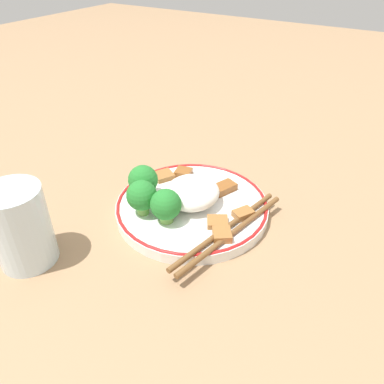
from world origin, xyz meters
The scene contains 15 objects.
ground_plane centered at (0.00, 0.00, 0.00)m, with size 3.00×3.00×0.00m, color #9E7A56.
plate centered at (0.00, 0.00, 0.01)m, with size 0.23×0.23×0.02m.
rice_mound centered at (0.00, 0.00, 0.04)m, with size 0.08×0.08×0.04m.
broccoli_back_left centered at (-0.03, 0.07, 0.05)m, with size 0.04×0.04×0.05m.
broccoli_back_center centered at (-0.06, 0.05, 0.05)m, with size 0.04×0.04×0.05m.
broccoli_back_right centered at (-0.05, 0.01, 0.04)m, with size 0.04×0.04×0.05m.
meat_near_front centered at (-0.02, -0.06, 0.02)m, with size 0.04×0.04×0.01m.
meat_near_left centered at (0.05, -0.03, 0.02)m, with size 0.04×0.04×0.01m.
meat_near_right centered at (0.04, 0.02, 0.02)m, with size 0.03×0.04×0.01m.
meat_near_back centered at (0.04, 0.08, 0.02)m, with size 0.04×0.04×0.01m.
meat_on_rice_edge centered at (0.06, 0.05, 0.02)m, with size 0.03×0.03×0.01m.
meat_mid_left centered at (0.01, -0.08, 0.02)m, with size 0.03×0.03×0.01m.
meat_mid_right centered at (-0.05, -0.07, 0.02)m, with size 0.04×0.03×0.01m.
chopsticks centered at (-0.03, -0.08, 0.02)m, with size 0.21×0.06×0.01m.
drinking_glass centered at (-0.20, 0.13, 0.05)m, with size 0.07×0.07×0.11m.
Camera 1 is at (-0.38, -0.24, 0.35)m, focal length 35.00 mm.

